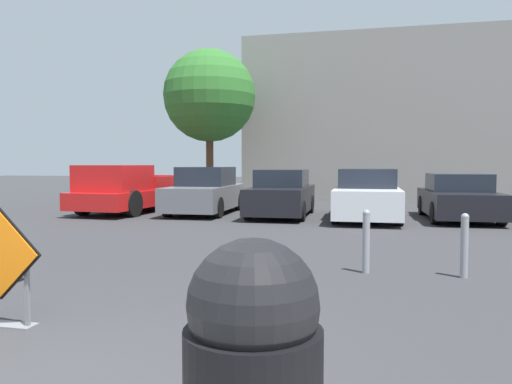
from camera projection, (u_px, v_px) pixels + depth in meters
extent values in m
plane|color=#333335|center=(284.00, 228.00, 13.01)|extent=(96.00, 96.00, 0.00)
cube|color=black|center=(0.00, 253.00, 5.09)|extent=(0.95, 0.02, 0.95)
cube|color=slate|center=(6.00, 325.00, 5.17)|extent=(0.66, 0.20, 0.02)
cube|color=slate|center=(27.00, 291.00, 5.09)|extent=(0.04, 0.04, 0.77)
cube|color=black|center=(4.00, 281.00, 7.09)|extent=(0.41, 0.41, 0.03)
cone|color=orange|center=(4.00, 258.00, 7.07)|extent=(0.30, 0.30, 0.63)
cylinder|color=white|center=(3.00, 248.00, 7.06)|extent=(0.10, 0.10, 0.06)
cylinder|color=white|center=(4.00, 259.00, 7.07)|extent=(0.17, 0.17, 0.06)
cube|color=red|center=(133.00, 197.00, 17.43)|extent=(2.29, 5.30, 0.55)
cube|color=red|center=(114.00, 178.00, 16.27)|extent=(1.95, 2.18, 0.85)
cube|color=red|center=(162.00, 181.00, 19.54)|extent=(1.90, 0.21, 0.45)
cube|color=red|center=(171.00, 182.00, 18.13)|extent=(0.24, 2.49, 0.45)
cube|color=red|center=(125.00, 182.00, 18.66)|extent=(0.24, 2.49, 0.45)
cylinder|color=black|center=(133.00, 204.00, 15.68)|extent=(0.29, 0.85, 0.84)
cylinder|color=black|center=(83.00, 202.00, 16.20)|extent=(0.29, 0.85, 0.84)
cylinder|color=black|center=(176.00, 197.00, 18.67)|extent=(0.29, 0.85, 0.84)
cylinder|color=black|center=(133.00, 196.00, 19.18)|extent=(0.29, 0.85, 0.84)
cube|color=slate|center=(205.00, 197.00, 16.83)|extent=(1.92, 4.35, 0.76)
cube|color=#1E232D|center=(206.00, 176.00, 16.89)|extent=(1.64, 2.02, 0.63)
cylinder|color=black|center=(218.00, 207.00, 15.37)|extent=(0.22, 0.66, 0.66)
cylinder|color=black|center=(168.00, 207.00, 15.70)|extent=(0.22, 0.66, 0.66)
cylinder|color=black|center=(238.00, 201.00, 17.98)|extent=(0.22, 0.66, 0.66)
cylinder|color=black|center=(195.00, 200.00, 18.31)|extent=(0.22, 0.66, 0.66)
cube|color=black|center=(281.00, 199.00, 15.90)|extent=(1.81, 4.13, 0.78)
cube|color=#1E232D|center=(282.00, 178.00, 15.97)|extent=(1.56, 1.91, 0.55)
cylinder|color=black|center=(301.00, 211.00, 14.51)|extent=(0.21, 0.61, 0.61)
cylinder|color=black|center=(248.00, 210.00, 14.84)|extent=(0.21, 0.61, 0.61)
cylinder|color=black|center=(310.00, 204.00, 16.99)|extent=(0.21, 0.61, 0.61)
cylinder|color=black|center=(265.00, 203.00, 17.32)|extent=(0.21, 0.61, 0.61)
cube|color=silver|center=(367.00, 201.00, 15.02)|extent=(1.93, 4.56, 0.79)
cube|color=#1E232D|center=(367.00, 178.00, 15.09)|extent=(1.67, 2.11, 0.56)
cylinder|color=black|center=(399.00, 214.00, 13.48)|extent=(0.21, 0.63, 0.62)
cylinder|color=black|center=(335.00, 213.00, 13.84)|extent=(0.21, 0.63, 0.62)
cylinder|color=black|center=(394.00, 206.00, 16.22)|extent=(0.21, 0.63, 0.62)
cylinder|color=black|center=(340.00, 205.00, 16.59)|extent=(0.21, 0.63, 0.62)
cube|color=black|center=(458.00, 202.00, 14.90)|extent=(2.02, 4.19, 0.69)
cube|color=#1E232D|center=(458.00, 182.00, 14.97)|extent=(1.72, 1.96, 0.51)
cylinder|color=black|center=(502.00, 214.00, 13.49)|extent=(0.22, 0.64, 0.63)
cylinder|color=black|center=(435.00, 213.00, 13.82)|extent=(0.22, 0.64, 0.63)
cylinder|color=black|center=(478.00, 206.00, 16.00)|extent=(0.22, 0.64, 0.63)
cylinder|color=black|center=(422.00, 205.00, 16.33)|extent=(0.22, 0.64, 0.63)
sphere|color=black|center=(253.00, 305.00, 2.09)|extent=(0.56, 0.56, 0.56)
cylinder|color=gray|center=(366.00, 243.00, 7.64)|extent=(0.11, 0.11, 0.92)
sphere|color=gray|center=(367.00, 213.00, 7.61)|extent=(0.12, 0.12, 0.12)
cylinder|color=gray|center=(464.00, 248.00, 7.32)|extent=(0.11, 0.11, 0.90)
sphere|color=gray|center=(465.00, 217.00, 7.29)|extent=(0.12, 0.12, 0.12)
cube|color=gray|center=(404.00, 120.00, 24.32)|extent=(15.13, 5.00, 7.66)
cylinder|color=#513823|center=(210.00, 166.00, 21.56)|extent=(0.32, 0.32, 3.11)
sphere|color=#2D6B28|center=(209.00, 96.00, 21.39)|extent=(3.95, 3.95, 3.95)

